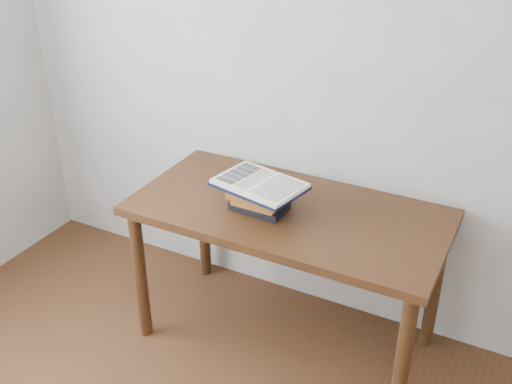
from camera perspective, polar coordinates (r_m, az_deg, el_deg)
The scene contains 3 objects.
desk at distance 2.66m, azimuth 3.03°, elevation -3.42°, with size 1.37×0.69×0.73m.
book_stack at distance 2.57m, azimuth 0.41°, elevation -0.45°, with size 0.25×0.20×0.12m.
open_book at distance 2.51m, azimuth 0.35°, elevation 0.75°, with size 0.41×0.32×0.03m.
Camera 1 is at (0.88, -0.68, 2.04)m, focal length 42.00 mm.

